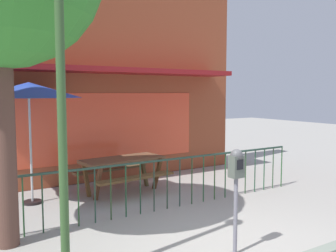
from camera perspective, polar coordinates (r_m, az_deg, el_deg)
The scene contains 7 objects.
ground at distance 5.46m, azimuth 10.78°, elevation -18.71°, with size 40.00×40.00×0.00m, color #A09C93.
pub_storefront at distance 9.39m, azimuth -10.50°, elevation 6.95°, with size 7.85×1.44×5.03m.
patio_fence_front at distance 6.87m, azimuth -1.15°, elevation -7.77°, with size 6.62×0.04×0.97m.
picnic_table_left at distance 8.12m, azimuth -7.12°, elevation -6.15°, with size 1.93×1.53×0.79m.
patio_umbrella at distance 7.61m, azimuth -20.98°, elevation 5.19°, with size 2.02×2.02×2.41m.
parking_meter_near at distance 5.02m, azimuth 10.63°, elevation -7.32°, with size 0.18×0.17×1.46m.
street_lamp at distance 4.18m, azimuth -16.57°, elevation 12.32°, with size 0.28×0.28×4.24m.
Camera 1 is at (-3.39, -3.66, 2.21)m, focal length 38.93 mm.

